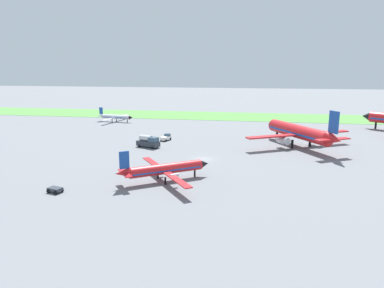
% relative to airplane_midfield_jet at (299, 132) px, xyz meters
% --- Properties ---
extents(ground_plane, '(600.00, 600.00, 0.00)m').
position_rel_airplane_midfield_jet_xyz_m(ground_plane, '(-23.87, -17.85, -4.09)').
color(ground_plane, slate).
extents(grass_taxiway_strip, '(360.00, 28.00, 0.08)m').
position_rel_airplane_midfield_jet_xyz_m(grass_taxiway_strip, '(-23.87, 59.47, -4.05)').
color(grass_taxiway_strip, '#549342').
rests_on(grass_taxiway_strip, ground_plane).
extents(airplane_midfield_jet, '(28.88, 28.86, 11.36)m').
position_rel_airplane_midfield_jet_xyz_m(airplane_midfield_jet, '(0.00, 0.00, 0.00)').
color(airplane_midfield_jet, red).
rests_on(airplane_midfield_jet, ground_plane).
extents(airplane_foreground_turboprop, '(16.72, 18.94, 6.69)m').
position_rel_airplane_midfield_jet_xyz_m(airplane_foreground_turboprop, '(-28.80, -35.96, -1.64)').
color(airplane_foreground_turboprop, red).
rests_on(airplane_foreground_turboprop, ground_plane).
extents(airplane_taxiing_turboprop, '(15.94, 18.55, 5.58)m').
position_rel_airplane_midfield_jet_xyz_m(airplane_taxiing_turboprop, '(-67.45, 34.95, -2.05)').
color(airplane_taxiing_turboprop, white).
rests_on(airplane_taxiing_turboprop, ground_plane).
extents(fuel_truck_near_gate, '(6.93, 4.47, 3.29)m').
position_rel_airplane_midfield_jet_xyz_m(fuel_truck_near_gate, '(-40.57, -7.84, -2.51)').
color(fuel_truck_near_gate, '#2D333D').
rests_on(fuel_truck_near_gate, ground_plane).
extents(baggage_cart_midfield, '(2.76, 2.31, 0.90)m').
position_rel_airplane_midfield_jet_xyz_m(baggage_cart_midfield, '(-46.06, -45.53, -3.52)').
color(baggage_cart_midfield, '#2D333D').
rests_on(baggage_cart_midfield, ground_plane).
extents(pushback_tug_by_runway, '(2.94, 3.98, 1.95)m').
position_rel_airplane_midfield_jet_xyz_m(pushback_tug_by_runway, '(-38.15, 2.09, -3.18)').
color(pushback_tug_by_runway, white).
rests_on(pushback_tug_by_runway, ground_plane).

